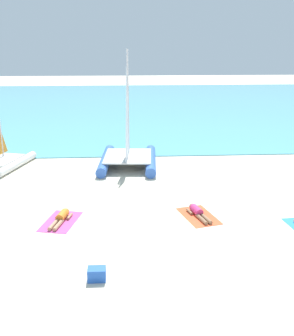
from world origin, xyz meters
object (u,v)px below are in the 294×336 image
towel_middle (199,216)px  sunbather_middle (198,212)px  sailboat_blue (128,150)px  cooler_box (97,274)px  towel_left (61,221)px  sunbather_left (61,218)px

towel_middle → sunbather_middle: size_ratio=1.22×
sailboat_blue → cooler_box: (-1.04, -10.76, -0.71)m
towel_left → sunbather_left: size_ratio=1.22×
towel_left → sunbather_left: bearing=77.2°
towel_left → towel_middle: size_ratio=1.00×
sunbather_left → towel_middle: sunbather_left is taller
sunbather_left → cooler_box: 4.25m
sailboat_blue → towel_middle: (2.55, -6.69, -0.89)m
sailboat_blue → cooler_box: sailboat_blue is taller
sailboat_blue → sunbather_left: (-2.57, -6.80, -0.76)m
sunbather_left → sunbather_middle: (5.11, 0.17, 0.00)m
towel_middle → towel_left: bearing=-178.0°
sailboat_blue → sunbather_left: bearing=-106.8°
sunbather_middle → towel_middle: bearing=-90.0°
towel_middle → cooler_box: 5.43m
sunbather_middle → cooler_box: (-3.57, -4.13, 0.05)m
sailboat_blue → towel_middle: bearing=-65.2°
sailboat_blue → sunbather_middle: sailboat_blue is taller
towel_middle → sunbather_middle: bearing=104.7°
sailboat_blue → sunbather_middle: (2.54, -6.63, -0.76)m
sailboat_blue → sunbather_middle: size_ratio=3.86×
sailboat_blue → cooler_box: size_ratio=11.97×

